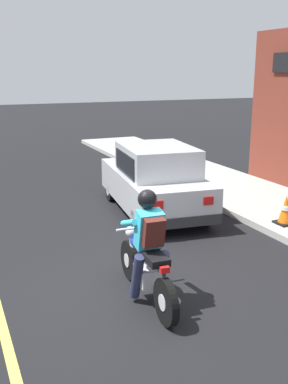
% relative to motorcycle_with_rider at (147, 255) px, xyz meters
% --- Properties ---
extents(ground_plane, '(80.00, 80.00, 0.00)m').
position_rel_motorcycle_with_rider_xyz_m(ground_plane, '(-0.17, 0.32, -0.68)').
color(ground_plane, black).
extents(sidewalk_curb, '(2.60, 22.00, 0.14)m').
position_rel_motorcycle_with_rider_xyz_m(sidewalk_curb, '(4.54, 3.32, -0.61)').
color(sidewalk_curb, '#ADAAA3').
rests_on(sidewalk_curb, ground).
extents(motorcycle_with_rider, '(0.57, 2.02, 1.62)m').
position_rel_motorcycle_with_rider_xyz_m(motorcycle_with_rider, '(0.00, 0.00, 0.00)').
color(motorcycle_with_rider, black).
rests_on(motorcycle_with_rider, ground).
extents(car_hatchback, '(2.10, 3.96, 1.57)m').
position_rel_motorcycle_with_rider_xyz_m(car_hatchback, '(1.83, 3.62, 0.09)').
color(car_hatchback, black).
rests_on(car_hatchback, ground).
extents(traffic_cone, '(0.36, 0.36, 0.60)m').
position_rel_motorcycle_with_rider_xyz_m(traffic_cone, '(3.74, 1.47, -0.25)').
color(traffic_cone, black).
rests_on(traffic_cone, sidewalk_curb).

